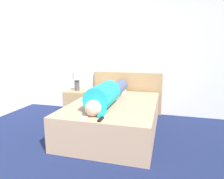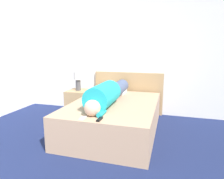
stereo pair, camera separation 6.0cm
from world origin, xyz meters
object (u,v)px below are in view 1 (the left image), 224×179
object	(u,v)px
nightstand	(78,102)
tv_remote	(101,119)
bed	(114,117)
pillow_near_headboard	(110,90)
person_lying	(108,94)
table_lamp	(77,79)
cell_phone	(84,118)

from	to	relation	value
nightstand	tv_remote	bearing A→B (deg)	-56.35
bed	tv_remote	world-z (taller)	tv_remote
bed	pillow_near_headboard	size ratio (longest dim) A/B	3.29
person_lying	bed	bearing A→B (deg)	37.64
table_lamp	cell_phone	distance (m)	1.86
pillow_near_headboard	nightstand	bearing A→B (deg)	179.43
nightstand	person_lying	xyz separation A→B (m)	(0.94, -0.82, 0.41)
nightstand	tv_remote	size ratio (longest dim) A/B	3.40
nightstand	pillow_near_headboard	distance (m)	0.81
person_lying	cell_phone	size ratio (longest dim) A/B	13.98
person_lying	cell_phone	bearing A→B (deg)	-95.67
bed	person_lying	xyz separation A→B (m)	(-0.09, -0.07, 0.41)
nightstand	pillow_near_headboard	size ratio (longest dim) A/B	0.84
bed	nightstand	xyz separation A→B (m)	(-1.03, 0.75, 0.00)
person_lying	pillow_near_headboard	size ratio (longest dim) A/B	3.00
nightstand	tv_remote	xyz separation A→B (m)	(1.09, -1.63, 0.26)
nightstand	table_lamp	size ratio (longest dim) A/B	1.24
table_lamp	bed	bearing A→B (deg)	-35.97
bed	cell_phone	bearing A→B (deg)	-100.94
pillow_near_headboard	cell_phone	bearing A→B (deg)	-85.95
person_lying	tv_remote	xyz separation A→B (m)	(0.14, -0.81, -0.15)
table_lamp	pillow_near_headboard	xyz separation A→B (m)	(0.74, -0.01, -0.20)
bed	person_lying	size ratio (longest dim) A/B	1.10
bed	cell_phone	distance (m)	0.94
table_lamp	pillow_near_headboard	bearing A→B (deg)	-0.57
pillow_near_headboard	cell_phone	size ratio (longest dim) A/B	4.66
nightstand	table_lamp	world-z (taller)	table_lamp
tv_remote	cell_phone	xyz separation A→B (m)	(-0.23, -0.00, -0.01)
pillow_near_headboard	tv_remote	world-z (taller)	pillow_near_headboard
person_lying	tv_remote	size ratio (longest dim) A/B	12.12
table_lamp	cell_phone	world-z (taller)	table_lamp
table_lamp	nightstand	bearing A→B (deg)	0.00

